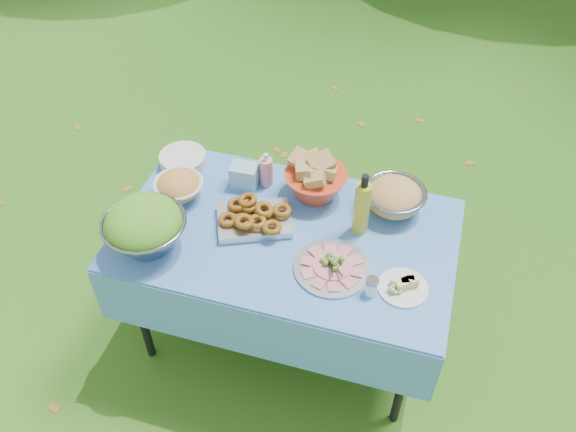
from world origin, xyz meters
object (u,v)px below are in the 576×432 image
object	(u,v)px
salad_bowl	(144,226)
bread_bowl	(316,179)
oil_bottle	(362,204)
pasta_bowl_steel	(394,197)
picnic_table	(286,287)
charcuterie_platter	(332,263)
plate_stack	(183,160)

from	to	relation	value
salad_bowl	bread_bowl	world-z (taller)	salad_bowl
salad_bowl	oil_bottle	world-z (taller)	oil_bottle
salad_bowl	pasta_bowl_steel	size ratio (longest dim) A/B	1.28
picnic_table	pasta_bowl_steel	distance (m)	0.68
charcuterie_platter	plate_stack	bearing A→B (deg)	152.98
pasta_bowl_steel	oil_bottle	world-z (taller)	oil_bottle
plate_stack	bread_bowl	bearing A→B (deg)	-1.44
bread_bowl	plate_stack	bearing A→B (deg)	178.56
plate_stack	oil_bottle	distance (m)	0.94
picnic_table	plate_stack	distance (m)	0.79
salad_bowl	plate_stack	distance (m)	0.54
charcuterie_platter	oil_bottle	xyz separation A→B (m)	(0.06, 0.25, 0.12)
picnic_table	oil_bottle	bearing A→B (deg)	19.80
plate_stack	pasta_bowl_steel	xyz separation A→B (m)	(1.03, -0.01, 0.04)
picnic_table	oil_bottle	xyz separation A→B (m)	(0.30, 0.11, 0.54)
oil_bottle	picnic_table	bearing A→B (deg)	-160.20
charcuterie_platter	oil_bottle	size ratio (longest dim) A/B	1.01
plate_stack	picnic_table	bearing A→B (deg)	-25.62
picnic_table	plate_stack	bearing A→B (deg)	154.38
pasta_bowl_steel	oil_bottle	size ratio (longest dim) A/B	0.87
picnic_table	charcuterie_platter	size ratio (longest dim) A/B	4.58
picnic_table	charcuterie_platter	bearing A→B (deg)	-30.42
salad_bowl	bread_bowl	xyz separation A→B (m)	(0.60, 0.51, -0.02)
salad_bowl	oil_bottle	distance (m)	0.91
bread_bowl	charcuterie_platter	size ratio (longest dim) A/B	0.91
bread_bowl	oil_bottle	world-z (taller)	oil_bottle
picnic_table	pasta_bowl_steel	xyz separation A→B (m)	(0.42, 0.28, 0.45)
picnic_table	oil_bottle	distance (m)	0.63
salad_bowl	picnic_table	bearing A→B (deg)	23.21
picnic_table	pasta_bowl_steel	bearing A→B (deg)	33.91
plate_stack	oil_bottle	size ratio (longest dim) A/B	0.71
bread_bowl	pasta_bowl_steel	distance (m)	0.36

